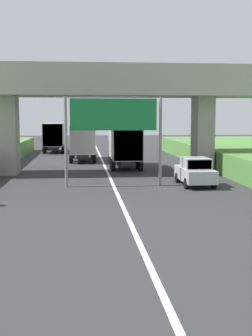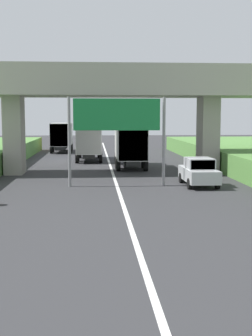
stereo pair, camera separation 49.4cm
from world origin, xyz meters
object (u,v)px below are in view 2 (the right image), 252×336
overhead_highway_sign (117,120)px  truck_blue (89,140)px  truck_white (130,144)px  truck_orange (62,136)px  car_silver (199,172)px

overhead_highway_sign → truck_blue: size_ratio=0.81×
truck_white → truck_orange: bearing=111.3°
truck_blue → truck_orange: (-3.32, 10.89, 0.00)m
truck_blue → truck_white: (3.41, -6.32, 0.00)m
car_silver → truck_blue: bearing=112.6°
truck_orange → car_silver: 29.15m
truck_orange → truck_white: size_ratio=1.00×
truck_white → car_silver: size_ratio=1.78×
overhead_highway_sign → truck_orange: (-5.17, 27.08, -2.05)m
truck_blue → truck_white: same height
truck_blue → car_silver: size_ratio=1.78×
overhead_highway_sign → truck_white: (1.56, 9.86, -2.05)m
overhead_highway_sign → car_silver: bearing=-2.6°
overhead_highway_sign → car_silver: (4.98, -0.23, -3.12)m
truck_orange → car_silver: size_ratio=1.78×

